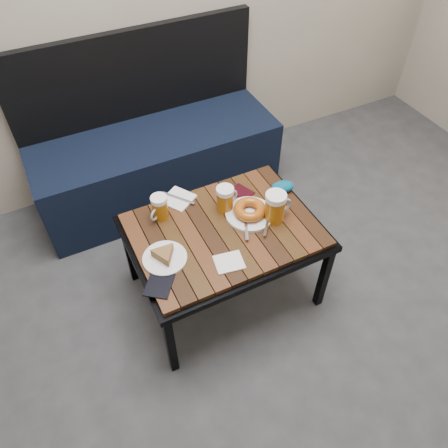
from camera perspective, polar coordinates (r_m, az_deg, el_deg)
name	(u,v)px	position (r m, az deg, el deg)	size (l,w,h in m)	color
ground	(348,448)	(2.03, 15.90, -26.33)	(4.00, 4.00, 0.00)	#2D2D30
bench	(156,158)	(2.65, -8.88, 8.57)	(1.40, 0.50, 0.95)	black
cafe_table	(224,235)	(1.96, 0.00, -1.43)	(0.84, 0.62, 0.47)	black
beer_mug_left	(160,207)	(1.96, -8.41, 2.16)	(0.11, 0.10, 0.12)	#9F590C
beer_mug_centre	(225,199)	(1.97, 0.19, 3.32)	(0.12, 0.10, 0.13)	#9F590C
beer_mug_right	(275,207)	(1.93, 6.74, 2.24)	(0.14, 0.09, 0.15)	#9F590C
plate_pie	(165,256)	(1.82, -7.78, -4.17)	(0.19, 0.19, 0.05)	white
plate_bagel	(250,211)	(1.97, 3.39, 1.65)	(0.25, 0.27, 0.06)	white
napkin_left	(178,199)	(2.07, -5.99, 3.28)	(0.18, 0.18, 0.01)	white
napkin_right	(229,262)	(1.80, 0.66, -5.02)	(0.13, 0.12, 0.01)	white
passport_navy	(160,283)	(1.76, -8.39, -7.64)	(0.10, 0.14, 0.01)	black
passport_burgundy	(242,192)	(2.10, 2.32, 4.19)	(0.08, 0.11, 0.01)	black
knit_pouch	(283,187)	(2.11, 7.65, 4.84)	(0.11, 0.07, 0.05)	navy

